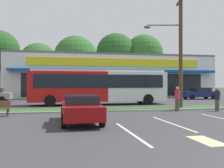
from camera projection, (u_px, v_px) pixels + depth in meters
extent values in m
cube|color=#2D5B23|center=(133.00, 109.00, 19.01)|extent=(56.00, 2.20, 0.12)
cube|color=#99968C|center=(138.00, 110.00, 17.82)|extent=(56.00, 0.24, 0.12)
cube|color=silver|center=(130.00, 133.00, 9.94)|extent=(0.12, 4.80, 0.01)
cube|color=silver|center=(171.00, 123.00, 12.30)|extent=(0.12, 4.80, 0.01)
cube|color=beige|center=(206.00, 141.00, 8.55)|extent=(0.70, 1.60, 0.01)
cube|color=silver|center=(109.00, 77.00, 41.16)|extent=(30.61, 12.02, 6.05)
cube|color=black|center=(117.00, 85.00, 35.24)|extent=(25.71, 0.08, 3.15)
cube|color=#0F4C8C|center=(119.00, 71.00, 34.60)|extent=(28.77, 1.40, 0.35)
cube|color=yellow|center=(118.00, 62.00, 35.20)|extent=(24.48, 0.16, 1.09)
cube|color=slate|center=(109.00, 58.00, 41.16)|extent=(30.61, 12.02, 0.30)
cylinder|color=#473323|center=(38.00, 85.00, 45.95)|extent=(0.44, 0.44, 3.54)
sphere|color=#2D6026|center=(38.00, 61.00, 45.95)|extent=(6.74, 6.74, 6.74)
cylinder|color=#473323|center=(76.00, 84.00, 46.05)|extent=(0.44, 0.44, 3.77)
sphere|color=#2D6026|center=(76.00, 58.00, 46.06)|extent=(8.00, 8.00, 8.00)
cylinder|color=#473323|center=(116.00, 81.00, 51.76)|extent=(0.44, 0.44, 5.26)
sphere|color=#23511E|center=(116.00, 53.00, 51.76)|extent=(8.14, 8.14, 8.14)
cylinder|color=#473323|center=(144.00, 81.00, 52.16)|extent=(0.44, 0.44, 5.31)
sphere|color=#2D6026|center=(144.00, 54.00, 52.17)|extent=(7.90, 7.90, 7.90)
cylinder|color=#4C3826|center=(181.00, 51.00, 19.53)|extent=(0.30, 0.30, 9.04)
cube|color=#4C3826|center=(181.00, 0.00, 19.53)|extent=(0.64, 2.38, 0.14)
cylinder|color=#59595B|center=(164.00, 25.00, 19.54)|extent=(2.56, 0.65, 0.10)
ellipsoid|color=#59595B|center=(147.00, 27.00, 19.55)|extent=(0.56, 0.32, 0.24)
cube|color=#B71414|center=(68.00, 87.00, 23.04)|extent=(6.96, 2.57, 2.70)
cube|color=silver|center=(134.00, 86.00, 24.35)|extent=(5.70, 2.57, 2.70)
cube|color=silver|center=(99.00, 71.00, 23.63)|extent=(12.15, 2.34, 0.20)
cube|color=black|center=(101.00, 81.00, 22.35)|extent=(11.63, 0.10, 1.19)
cube|color=black|center=(162.00, 83.00, 24.95)|extent=(0.07, 2.17, 1.51)
cylinder|color=black|center=(140.00, 98.00, 25.69)|extent=(1.00, 0.30, 1.00)
cylinder|color=black|center=(148.00, 99.00, 23.40)|extent=(1.00, 0.30, 1.00)
cylinder|color=black|center=(87.00, 99.00, 24.58)|extent=(1.00, 0.30, 1.00)
cylinder|color=black|center=(90.00, 100.00, 22.28)|extent=(1.00, 0.30, 1.00)
cylinder|color=black|center=(51.00, 99.00, 23.86)|extent=(1.00, 0.30, 1.00)
cylinder|color=black|center=(50.00, 101.00, 21.56)|extent=(1.00, 0.30, 1.00)
cube|color=#333338|center=(8.00, 112.00, 15.13)|extent=(0.08, 0.36, 0.45)
cube|color=navy|center=(199.00, 94.00, 32.15)|extent=(4.78, 1.80, 0.66)
cube|color=black|center=(201.00, 90.00, 32.20)|extent=(2.15, 1.58, 0.51)
cylinder|color=black|center=(192.00, 97.00, 31.02)|extent=(0.64, 0.22, 0.64)
cylinder|color=black|center=(185.00, 96.00, 32.69)|extent=(0.64, 0.22, 0.64)
cylinder|color=black|center=(214.00, 97.00, 31.62)|extent=(0.64, 0.22, 0.64)
cylinder|color=black|center=(206.00, 96.00, 33.29)|extent=(0.64, 0.22, 0.64)
cylinder|color=black|center=(2.00, 99.00, 26.51)|extent=(0.64, 0.22, 0.64)
cylinder|color=black|center=(5.00, 98.00, 28.15)|extent=(0.64, 0.22, 0.64)
cube|color=maroon|center=(81.00, 110.00, 12.51)|extent=(1.77, 4.53, 0.63)
cube|color=black|center=(81.00, 100.00, 12.29)|extent=(1.56, 2.04, 0.42)
cylinder|color=black|center=(63.00, 114.00, 13.72)|extent=(0.22, 0.64, 0.64)
cylinder|color=black|center=(94.00, 113.00, 14.06)|extent=(0.22, 0.64, 0.64)
cylinder|color=black|center=(64.00, 121.00, 10.97)|extent=(0.22, 0.64, 0.64)
cylinder|color=black|center=(102.00, 120.00, 11.31)|extent=(0.22, 0.64, 0.64)
cylinder|color=#47423D|center=(217.00, 105.00, 17.80)|extent=(0.29, 0.29, 0.82)
cylinder|color=black|center=(217.00, 95.00, 17.80)|extent=(0.34, 0.34, 0.65)
sphere|color=tan|center=(217.00, 89.00, 17.80)|extent=(0.23, 0.23, 0.23)
cylinder|color=#47423D|center=(177.00, 105.00, 17.97)|extent=(0.30, 0.30, 0.84)
cylinder|color=red|center=(177.00, 95.00, 17.97)|extent=(0.35, 0.35, 0.67)
sphere|color=tan|center=(177.00, 88.00, 17.97)|extent=(0.23, 0.23, 0.23)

